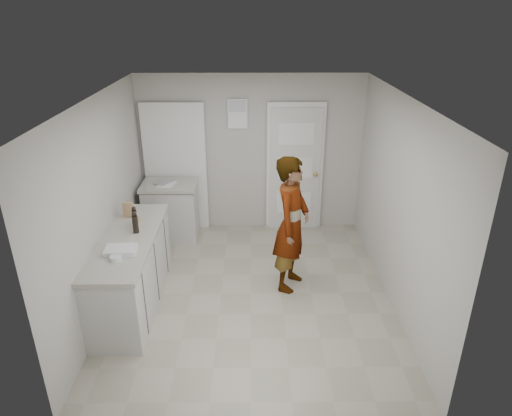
{
  "coord_description": "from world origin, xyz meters",
  "views": [
    {
      "loc": [
        0.02,
        -4.94,
        3.41
      ],
      "look_at": [
        0.07,
        0.4,
        1.03
      ],
      "focal_mm": 32.0,
      "sensor_mm": 36.0,
      "label": 1
    }
  ],
  "objects_px": {
    "cake_mix_box": "(128,210)",
    "person": "(292,224)",
    "baking_dish": "(121,250)",
    "egg_bowl": "(116,258)",
    "spice_jar": "(138,219)",
    "oil_cruet_a": "(135,223)",
    "oil_cruet_b": "(135,217)"
  },
  "relations": [
    {
      "from": "spice_jar",
      "to": "person",
      "type": "bearing_deg",
      "value": -0.0
    },
    {
      "from": "person",
      "to": "oil_cruet_b",
      "type": "bearing_deg",
      "value": 116.12
    },
    {
      "from": "oil_cruet_a",
      "to": "baking_dish",
      "type": "xyz_separation_m",
      "value": [
        -0.06,
        -0.48,
        -0.1
      ]
    },
    {
      "from": "baking_dish",
      "to": "spice_jar",
      "type": "bearing_deg",
      "value": 88.49
    },
    {
      "from": "cake_mix_box",
      "to": "spice_jar",
      "type": "xyz_separation_m",
      "value": [
        0.16,
        -0.17,
        -0.05
      ]
    },
    {
      "from": "baking_dish",
      "to": "oil_cruet_b",
      "type": "bearing_deg",
      "value": 88.4
    },
    {
      "from": "spice_jar",
      "to": "oil_cruet_a",
      "type": "relative_size",
      "value": 0.32
    },
    {
      "from": "person",
      "to": "baking_dish",
      "type": "bearing_deg",
      "value": 133.77
    },
    {
      "from": "spice_jar",
      "to": "oil_cruet_b",
      "type": "bearing_deg",
      "value": -91.05
    },
    {
      "from": "oil_cruet_a",
      "to": "egg_bowl",
      "type": "distance_m",
      "value": 0.66
    },
    {
      "from": "spice_jar",
      "to": "oil_cruet_a",
      "type": "bearing_deg",
      "value": -81.92
    },
    {
      "from": "oil_cruet_a",
      "to": "oil_cruet_b",
      "type": "relative_size",
      "value": 1.02
    },
    {
      "from": "cake_mix_box",
      "to": "baking_dish",
      "type": "xyz_separation_m",
      "value": [
        0.14,
        -0.93,
        -0.07
      ]
    },
    {
      "from": "oil_cruet_b",
      "to": "baking_dish",
      "type": "relative_size",
      "value": 0.81
    },
    {
      "from": "baking_dish",
      "to": "egg_bowl",
      "type": "xyz_separation_m",
      "value": [
        -0.01,
        -0.16,
        -0.0
      ]
    },
    {
      "from": "person",
      "to": "baking_dish",
      "type": "height_order",
      "value": "person"
    },
    {
      "from": "person",
      "to": "spice_jar",
      "type": "distance_m",
      "value": 1.92
    },
    {
      "from": "spice_jar",
      "to": "baking_dish",
      "type": "height_order",
      "value": "spice_jar"
    },
    {
      "from": "person",
      "to": "oil_cruet_a",
      "type": "height_order",
      "value": "person"
    },
    {
      "from": "cake_mix_box",
      "to": "egg_bowl",
      "type": "height_order",
      "value": "cake_mix_box"
    },
    {
      "from": "person",
      "to": "cake_mix_box",
      "type": "bearing_deg",
      "value": 107.75
    },
    {
      "from": "oil_cruet_a",
      "to": "cake_mix_box",
      "type": "bearing_deg",
      "value": 113.67
    },
    {
      "from": "baking_dish",
      "to": "egg_bowl",
      "type": "relative_size",
      "value": 2.66
    },
    {
      "from": "baking_dish",
      "to": "egg_bowl",
      "type": "distance_m",
      "value": 0.16
    },
    {
      "from": "person",
      "to": "egg_bowl",
      "type": "distance_m",
      "value": 2.16
    },
    {
      "from": "person",
      "to": "cake_mix_box",
      "type": "height_order",
      "value": "person"
    },
    {
      "from": "cake_mix_box",
      "to": "oil_cruet_b",
      "type": "height_order",
      "value": "oil_cruet_b"
    },
    {
      "from": "cake_mix_box",
      "to": "spice_jar",
      "type": "relative_size",
      "value": 2.23
    },
    {
      "from": "cake_mix_box",
      "to": "person",
      "type": "bearing_deg",
      "value": -1.75
    },
    {
      "from": "oil_cruet_a",
      "to": "egg_bowl",
      "type": "height_order",
      "value": "oil_cruet_a"
    },
    {
      "from": "spice_jar",
      "to": "oil_cruet_a",
      "type": "xyz_separation_m",
      "value": [
        0.04,
        -0.28,
        0.09
      ]
    },
    {
      "from": "spice_jar",
      "to": "egg_bowl",
      "type": "xyz_separation_m",
      "value": [
        -0.03,
        -0.92,
        -0.02
      ]
    }
  ]
}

